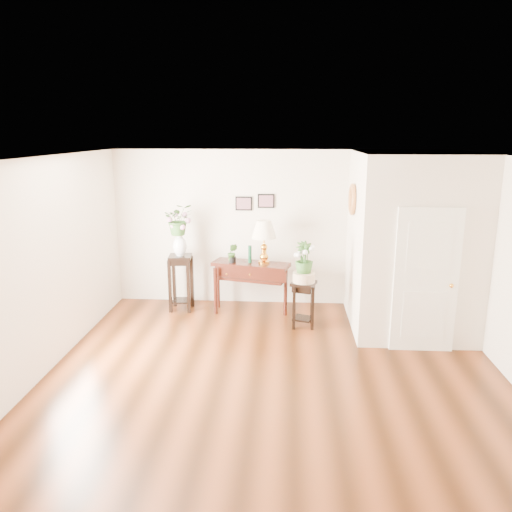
# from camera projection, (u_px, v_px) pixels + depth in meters

# --- Properties ---
(floor) EXTENTS (6.00, 5.50, 0.02)m
(floor) POSITION_uv_depth(u_px,v_px,m) (275.00, 370.00, 6.67)
(floor) COLOR maroon
(floor) RESTS_ON ground
(ceiling) EXTENTS (6.00, 5.50, 0.02)m
(ceiling) POSITION_uv_depth(u_px,v_px,m) (277.00, 157.00, 5.99)
(ceiling) COLOR white
(ceiling) RESTS_ON ground
(wall_back) EXTENTS (6.00, 0.02, 2.80)m
(wall_back) POSITION_uv_depth(u_px,v_px,m) (280.00, 229.00, 8.99)
(wall_back) COLOR beige
(wall_back) RESTS_ON ground
(wall_front) EXTENTS (6.00, 0.02, 2.80)m
(wall_front) POSITION_uv_depth(u_px,v_px,m) (266.00, 370.00, 3.67)
(wall_front) COLOR beige
(wall_front) RESTS_ON ground
(wall_left) EXTENTS (0.02, 5.50, 2.80)m
(wall_left) POSITION_uv_depth(u_px,v_px,m) (47.00, 265.00, 6.52)
(wall_left) COLOR beige
(wall_left) RESTS_ON ground
(partition) EXTENTS (1.80, 1.95, 2.80)m
(partition) POSITION_uv_depth(u_px,v_px,m) (411.00, 242.00, 7.92)
(partition) COLOR beige
(partition) RESTS_ON floor
(door) EXTENTS (0.90, 0.05, 2.10)m
(door) POSITION_uv_depth(u_px,v_px,m) (426.00, 281.00, 7.03)
(door) COLOR white
(door) RESTS_ON floor
(art_print_left) EXTENTS (0.30, 0.02, 0.25)m
(art_print_left) POSITION_uv_depth(u_px,v_px,m) (244.00, 204.00, 8.90)
(art_print_left) COLOR black
(art_print_left) RESTS_ON wall_back
(art_print_right) EXTENTS (0.30, 0.02, 0.25)m
(art_print_right) POSITION_uv_depth(u_px,v_px,m) (266.00, 201.00, 8.87)
(art_print_right) COLOR black
(art_print_right) RESTS_ON wall_back
(wall_ornament) EXTENTS (0.07, 0.51, 0.51)m
(wall_ornament) POSITION_uv_depth(u_px,v_px,m) (352.00, 199.00, 7.94)
(wall_ornament) COLOR orange
(wall_ornament) RESTS_ON partition
(console_table) EXTENTS (1.40, 0.76, 0.89)m
(console_table) POSITION_uv_depth(u_px,v_px,m) (251.00, 287.00, 8.76)
(console_table) COLOR black
(console_table) RESTS_ON floor
(table_lamp) EXTENTS (0.51, 0.51, 0.75)m
(table_lamp) POSITION_uv_depth(u_px,v_px,m) (264.00, 243.00, 8.55)
(table_lamp) COLOR orange
(table_lamp) RESTS_ON console_table
(green_vase) EXTENTS (0.08, 0.08, 0.30)m
(green_vase) POSITION_uv_depth(u_px,v_px,m) (250.00, 253.00, 8.61)
(green_vase) COLOR #103F25
(green_vase) RESTS_ON console_table
(potted_plant) EXTENTS (0.19, 0.16, 0.32)m
(potted_plant) POSITION_uv_depth(u_px,v_px,m) (233.00, 254.00, 8.63)
(potted_plant) COLOR #2E5921
(potted_plant) RESTS_ON console_table
(plant_stand_a) EXTENTS (0.43, 0.43, 1.00)m
(plant_stand_a) POSITION_uv_depth(u_px,v_px,m) (181.00, 283.00, 8.83)
(plant_stand_a) COLOR black
(plant_stand_a) RESTS_ON floor
(porcelain_vase) EXTENTS (0.26, 0.26, 0.41)m
(porcelain_vase) POSITION_uv_depth(u_px,v_px,m) (180.00, 243.00, 8.66)
(porcelain_vase) COLOR silver
(porcelain_vase) RESTS_ON plant_stand_a
(lily_arrangement) EXTENTS (0.60, 0.56, 0.55)m
(lily_arrangement) POSITION_uv_depth(u_px,v_px,m) (179.00, 217.00, 8.55)
(lily_arrangement) COLOR #2E5921
(lily_arrangement) RESTS_ON porcelain_vase
(plant_stand_b) EXTENTS (0.45, 0.45, 0.76)m
(plant_stand_b) POSITION_uv_depth(u_px,v_px,m) (303.00, 304.00, 8.09)
(plant_stand_b) COLOR black
(plant_stand_b) RESTS_ON floor
(ceramic_bowl) EXTENTS (0.42, 0.42, 0.16)m
(ceramic_bowl) POSITION_uv_depth(u_px,v_px,m) (304.00, 277.00, 7.98)
(ceramic_bowl) COLOR beige
(ceramic_bowl) RESTS_ON plant_stand_b
(narcissus) EXTENTS (0.40, 0.40, 0.54)m
(narcissus) POSITION_uv_depth(u_px,v_px,m) (304.00, 259.00, 7.90)
(narcissus) COLOR #2E5921
(narcissus) RESTS_ON ceramic_bowl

